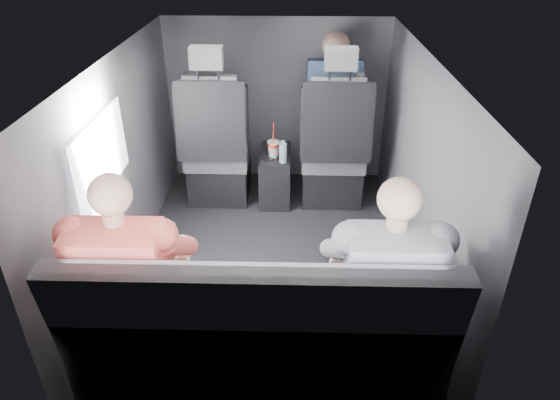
{
  "coord_description": "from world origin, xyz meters",
  "views": [
    {
      "loc": [
        0.14,
        -2.7,
        2.02
      ],
      "look_at": [
        0.06,
        -0.05,
        0.5
      ],
      "focal_mm": 32.0,
      "sensor_mm": 36.0,
      "label": 1
    }
  ],
  "objects_px": {
    "front_seat_right": "(333,155)",
    "soda_cup": "(273,148)",
    "front_seat_left": "(217,154)",
    "center_console": "(275,175)",
    "water_bottle": "(283,152)",
    "passenger_rear_left": "(136,279)",
    "passenger_rear_right": "(382,283)",
    "laptop_white": "(150,253)",
    "rear_bench": "(260,347)",
    "laptop_black": "(370,255)",
    "passenger_front_right": "(333,100)"
  },
  "relations": [
    {
      "from": "rear_bench",
      "to": "passenger_rear_right",
      "type": "height_order",
      "value": "passenger_rear_right"
    },
    {
      "from": "soda_cup",
      "to": "water_bottle",
      "type": "height_order",
      "value": "soda_cup"
    },
    {
      "from": "front_seat_right",
      "to": "rear_bench",
      "type": "distance_m",
      "value": 1.96
    },
    {
      "from": "rear_bench",
      "to": "passenger_rear_right",
      "type": "bearing_deg",
      "value": 10.09
    },
    {
      "from": "passenger_rear_left",
      "to": "passenger_rear_right",
      "type": "relative_size",
      "value": 1.0
    },
    {
      "from": "passenger_rear_left",
      "to": "passenger_front_right",
      "type": "height_order",
      "value": "passenger_front_right"
    },
    {
      "from": "soda_cup",
      "to": "passenger_rear_left",
      "type": "height_order",
      "value": "passenger_rear_left"
    },
    {
      "from": "center_console",
      "to": "passenger_rear_left",
      "type": "xyz_separation_m",
      "value": [
        -0.55,
        -1.85,
        0.41
      ]
    },
    {
      "from": "water_bottle",
      "to": "passenger_front_right",
      "type": "distance_m",
      "value": 0.61
    },
    {
      "from": "passenger_front_right",
      "to": "passenger_rear_left",
      "type": "bearing_deg",
      "value": -115.89
    },
    {
      "from": "water_bottle",
      "to": "passenger_front_right",
      "type": "xyz_separation_m",
      "value": [
        0.39,
        0.39,
        0.28
      ]
    },
    {
      "from": "front_seat_right",
      "to": "water_bottle",
      "type": "distance_m",
      "value": 0.41
    },
    {
      "from": "front_seat_right",
      "to": "soda_cup",
      "type": "xyz_separation_m",
      "value": [
        -0.46,
        -0.04,
        0.07
      ]
    },
    {
      "from": "rear_bench",
      "to": "passenger_rear_left",
      "type": "relative_size",
      "value": 1.35
    },
    {
      "from": "laptop_white",
      "to": "passenger_rear_left",
      "type": "xyz_separation_m",
      "value": [
        -0.02,
        -0.17,
        -0.02
      ]
    },
    {
      "from": "rear_bench",
      "to": "laptop_white",
      "type": "bearing_deg",
      "value": 153.06
    },
    {
      "from": "center_console",
      "to": "laptop_black",
      "type": "xyz_separation_m",
      "value": [
        0.5,
        -1.67,
        0.44
      ]
    },
    {
      "from": "laptop_white",
      "to": "passenger_rear_right",
      "type": "height_order",
      "value": "passenger_rear_right"
    },
    {
      "from": "front_seat_left",
      "to": "passenger_rear_left",
      "type": "relative_size",
      "value": 1.07
    },
    {
      "from": "center_console",
      "to": "water_bottle",
      "type": "relative_size",
      "value": 2.79
    },
    {
      "from": "front_seat_right",
      "to": "laptop_black",
      "type": "relative_size",
      "value": 3.23
    },
    {
      "from": "laptop_black",
      "to": "front_seat_left",
      "type": "bearing_deg",
      "value": 120.43
    },
    {
      "from": "water_bottle",
      "to": "laptop_white",
      "type": "xyz_separation_m",
      "value": [
        -0.6,
        -1.5,
        0.15
      ]
    },
    {
      "from": "front_seat_left",
      "to": "center_console",
      "type": "relative_size",
      "value": 2.64
    },
    {
      "from": "front_seat_right",
      "to": "passenger_front_right",
      "type": "distance_m",
      "value": 0.44
    },
    {
      "from": "center_console",
      "to": "passenger_front_right",
      "type": "height_order",
      "value": "passenger_front_right"
    },
    {
      "from": "laptop_black",
      "to": "passenger_rear_left",
      "type": "relative_size",
      "value": 0.33
    },
    {
      "from": "passenger_front_right",
      "to": "front_seat_left",
      "type": "bearing_deg",
      "value": -164.01
    },
    {
      "from": "front_seat_left",
      "to": "front_seat_right",
      "type": "height_order",
      "value": "same"
    },
    {
      "from": "soda_cup",
      "to": "laptop_black",
      "type": "distance_m",
      "value": 1.67
    },
    {
      "from": "center_console",
      "to": "rear_bench",
      "type": "distance_m",
      "value": 1.94
    },
    {
      "from": "front_seat_left",
      "to": "laptop_white",
      "type": "xyz_separation_m",
      "value": [
        -0.08,
        -1.63,
        0.23
      ]
    },
    {
      "from": "front_seat_right",
      "to": "passenger_rear_right",
      "type": "height_order",
      "value": "front_seat_right"
    },
    {
      "from": "front_seat_left",
      "to": "passenger_rear_left",
      "type": "height_order",
      "value": "front_seat_left"
    },
    {
      "from": "water_bottle",
      "to": "laptop_white",
      "type": "bearing_deg",
      "value": -111.67
    },
    {
      "from": "water_bottle",
      "to": "front_seat_left",
      "type": "bearing_deg",
      "value": 165.74
    },
    {
      "from": "laptop_black",
      "to": "rear_bench",
      "type": "bearing_deg",
      "value": -151.34
    },
    {
      "from": "laptop_black",
      "to": "passenger_rear_right",
      "type": "relative_size",
      "value": 0.33
    },
    {
      "from": "rear_bench",
      "to": "laptop_white",
      "type": "height_order",
      "value": "rear_bench"
    },
    {
      "from": "front_seat_left",
      "to": "center_console",
      "type": "height_order",
      "value": "front_seat_left"
    },
    {
      "from": "center_console",
      "to": "laptop_black",
      "type": "relative_size",
      "value": 1.23
    },
    {
      "from": "front_seat_left",
      "to": "passenger_rear_right",
      "type": "bearing_deg",
      "value": -61.31
    },
    {
      "from": "water_bottle",
      "to": "soda_cup",
      "type": "bearing_deg",
      "value": 130.64
    },
    {
      "from": "soda_cup",
      "to": "passenger_front_right",
      "type": "relative_size",
      "value": 0.33
    },
    {
      "from": "soda_cup",
      "to": "front_seat_right",
      "type": "bearing_deg",
      "value": 5.41
    },
    {
      "from": "front_seat_right",
      "to": "rear_bench",
      "type": "bearing_deg",
      "value": -103.31
    },
    {
      "from": "front_seat_left",
      "to": "passenger_rear_left",
      "type": "bearing_deg",
      "value": -93.21
    },
    {
      "from": "center_console",
      "to": "passenger_front_right",
      "type": "distance_m",
      "value": 0.75
    },
    {
      "from": "water_bottle",
      "to": "laptop_black",
      "type": "xyz_separation_m",
      "value": [
        0.44,
        -1.5,
        0.16
      ]
    },
    {
      "from": "passenger_front_right",
      "to": "water_bottle",
      "type": "bearing_deg",
      "value": -134.75
    }
  ]
}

